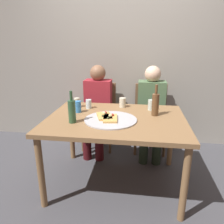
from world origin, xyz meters
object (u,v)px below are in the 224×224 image
pizza_slice_extra (104,116)px  tumbler_far (77,103)px  pizza_tray (111,120)px  soda_can (78,107)px  chair_right (150,113)px  guest_in_sweater (97,105)px  beer_bottle (155,104)px  pizza_slice_last (110,118)px  tumbler_near (89,104)px  guest_in_beanie (151,107)px  chair_left (99,111)px  wine_bottle (72,111)px  wine_glass (123,103)px  dining_table (116,125)px  short_glass (151,105)px

pizza_slice_extra → tumbler_far: (-0.37, 0.32, 0.03)m
pizza_tray → soda_can: (-0.37, 0.20, 0.06)m
chair_right → guest_in_sweater: 0.75m
beer_bottle → pizza_slice_last: bearing=-154.1°
pizza_slice_extra → tumbler_near: size_ratio=2.49×
guest_in_sweater → guest_in_beanie: 0.72m
chair_right → guest_in_beanie: bearing=90.0°
tumbler_near → tumbler_far: (-0.14, 0.03, 0.00)m
chair_left → chair_right: bearing=-180.0°
beer_bottle → chair_left: size_ratio=0.35×
wine_bottle → beer_bottle: (0.77, 0.31, 0.01)m
chair_left → tumbler_near: bearing=90.3°
soda_can → chair_left: bearing=84.6°
wine_bottle → beer_bottle: size_ratio=0.95×
pizza_slice_extra → beer_bottle: size_ratio=0.79×
guest_in_beanie → wine_bottle: bearing=50.8°
wine_glass → chair_right: chair_right is taller
beer_bottle → wine_bottle: bearing=-158.1°
dining_table → pizza_tray: pizza_tray is taller
soda_can → guest_in_sweater: bearing=83.4°
wine_bottle → beer_bottle: bearing=21.9°
pizza_slice_last → tumbler_near: size_ratio=2.34×
wine_bottle → tumbler_near: size_ratio=2.99×
pizza_tray → chair_left: bearing=107.0°
wine_bottle → guest_in_beanie: bearing=50.8°
pizza_tray → guest_in_sweater: (-0.30, 0.83, -0.11)m
wine_bottle → chair_right: 1.37m
tumbler_near → guest_in_beanie: bearing=33.8°
pizza_tray → guest_in_beanie: size_ratio=0.43×
pizza_slice_last → wine_glass: (0.08, 0.45, 0.03)m
pizza_tray → tumbler_near: (-0.30, 0.35, 0.04)m
wine_glass → chair_left: (-0.38, 0.54, -0.29)m
pizza_tray → tumbler_far: size_ratio=4.70×
dining_table → soda_can: bearing=164.5°
short_glass → chair_right: (0.03, 0.60, -0.29)m
beer_bottle → chair_right: bearing=90.3°
wine_bottle → chair_left: 1.14m
tumbler_near → guest_in_beanie: size_ratio=0.09×
tumbler_near → short_glass: (0.69, 0.03, 0.01)m
chair_left → chair_right: same height
beer_bottle → guest_in_beanie: (-0.00, 0.63, -0.23)m
tumbler_near → chair_left: chair_left is taller
beer_bottle → pizza_tray: bearing=-154.3°
tumbler_near → soda_can: (-0.08, -0.15, 0.01)m
beer_bottle → tumbler_far: bearing=168.7°
pizza_slice_last → guest_in_sweater: (-0.30, 0.83, -0.13)m
tumbler_far → guest_in_beanie: size_ratio=0.09×
tumbler_near → pizza_slice_last: bearing=-50.2°
guest_in_sweater → guest_in_beanie: size_ratio=1.00×
pizza_slice_extra → guest_in_sweater: size_ratio=0.21×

